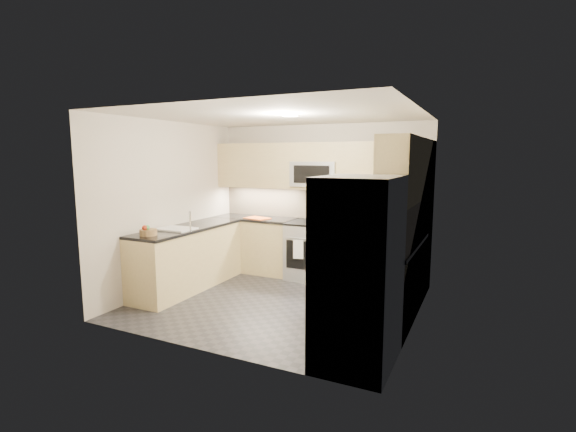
% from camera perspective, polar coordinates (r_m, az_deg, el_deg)
% --- Properties ---
extents(floor, '(3.60, 3.20, 0.00)m').
position_cam_1_polar(floor, '(5.82, -1.51, -11.73)').
color(floor, '#232328').
rests_on(floor, ground).
extents(ceiling, '(3.60, 3.20, 0.02)m').
position_cam_1_polar(ceiling, '(5.50, -1.61, 13.59)').
color(ceiling, beige).
rests_on(ceiling, wall_back).
extents(wall_back, '(3.60, 0.02, 2.50)m').
position_cam_1_polar(wall_back, '(6.98, 4.43, 2.12)').
color(wall_back, beige).
rests_on(wall_back, floor).
extents(wall_front, '(3.60, 0.02, 2.50)m').
position_cam_1_polar(wall_front, '(4.18, -11.59, -2.04)').
color(wall_front, beige).
rests_on(wall_front, floor).
extents(wall_left, '(0.02, 3.20, 2.50)m').
position_cam_1_polar(wall_left, '(6.54, -15.77, 1.43)').
color(wall_left, beige).
rests_on(wall_left, floor).
extents(wall_right, '(0.02, 3.20, 2.50)m').
position_cam_1_polar(wall_right, '(4.98, 17.23, -0.63)').
color(wall_right, beige).
rests_on(wall_right, floor).
extents(base_cab_back_left, '(1.42, 0.60, 0.90)m').
position_cam_1_polar(base_cab_back_left, '(7.30, -4.53, -3.98)').
color(base_cab_back_left, tan).
rests_on(base_cab_back_left, floor).
extents(base_cab_back_right, '(1.42, 0.60, 0.90)m').
position_cam_1_polar(base_cab_back_right, '(6.51, 12.41, -5.62)').
color(base_cab_back_right, tan).
rests_on(base_cab_back_right, floor).
extents(base_cab_right, '(0.60, 1.70, 0.90)m').
position_cam_1_polar(base_cab_right, '(5.34, 13.89, -8.71)').
color(base_cab_right, tan).
rests_on(base_cab_right, floor).
extents(base_cab_peninsula, '(0.60, 2.00, 0.90)m').
position_cam_1_polar(base_cab_peninsula, '(6.48, -13.49, -5.72)').
color(base_cab_peninsula, tan).
rests_on(base_cab_peninsula, floor).
extents(countertop_back_left, '(1.42, 0.63, 0.04)m').
position_cam_1_polar(countertop_back_left, '(7.22, -4.57, -0.32)').
color(countertop_back_left, black).
rests_on(countertop_back_left, base_cab_back_left).
extents(countertop_back_right, '(1.42, 0.63, 0.04)m').
position_cam_1_polar(countertop_back_right, '(6.42, 12.53, -1.54)').
color(countertop_back_right, black).
rests_on(countertop_back_right, base_cab_back_right).
extents(countertop_right, '(0.63, 1.70, 0.04)m').
position_cam_1_polar(countertop_right, '(5.23, 14.06, -3.77)').
color(countertop_right, black).
rests_on(countertop_right, base_cab_right).
extents(countertop_peninsula, '(0.63, 2.00, 0.04)m').
position_cam_1_polar(countertop_peninsula, '(6.39, -13.63, -1.63)').
color(countertop_peninsula, black).
rests_on(countertop_peninsula, base_cab_peninsula).
extents(upper_cab_back, '(3.60, 0.35, 0.75)m').
position_cam_1_polar(upper_cab_back, '(6.78, 3.94, 6.82)').
color(upper_cab_back, tan).
rests_on(upper_cab_back, wall_back).
extents(upper_cab_right, '(0.35, 1.95, 0.75)m').
position_cam_1_polar(upper_cab_right, '(5.23, 16.03, 6.16)').
color(upper_cab_right, tan).
rests_on(upper_cab_right, wall_right).
extents(backsplash_back, '(3.60, 0.01, 0.51)m').
position_cam_1_polar(backsplash_back, '(6.98, 4.41, 1.67)').
color(backsplash_back, tan).
rests_on(backsplash_back, wall_back).
extents(backsplash_right, '(0.01, 2.30, 0.51)m').
position_cam_1_polar(backsplash_right, '(5.43, 17.85, -0.54)').
color(backsplash_right, tan).
rests_on(backsplash_right, wall_right).
extents(gas_range, '(0.76, 0.65, 0.91)m').
position_cam_1_polar(gas_range, '(6.81, 3.36, -4.81)').
color(gas_range, '#AAACB2').
rests_on(gas_range, floor).
extents(range_cooktop, '(0.76, 0.65, 0.03)m').
position_cam_1_polar(range_cooktop, '(6.72, 3.40, -0.98)').
color(range_cooktop, black).
rests_on(range_cooktop, gas_range).
extents(oven_door_glass, '(0.62, 0.02, 0.45)m').
position_cam_1_polar(oven_door_glass, '(6.51, 2.26, -5.44)').
color(oven_door_glass, black).
rests_on(oven_door_glass, gas_range).
extents(oven_handle, '(0.60, 0.02, 0.02)m').
position_cam_1_polar(oven_handle, '(6.44, 2.21, -3.14)').
color(oven_handle, '#B2B5BA').
rests_on(oven_handle, gas_range).
extents(microwave, '(0.76, 0.40, 0.40)m').
position_cam_1_polar(microwave, '(6.76, 3.85, 5.76)').
color(microwave, '#A6AAAE').
rests_on(microwave, upper_cab_back).
extents(microwave_door, '(0.60, 0.01, 0.28)m').
position_cam_1_polar(microwave_door, '(6.57, 3.19, 5.70)').
color(microwave_door, black).
rests_on(microwave_door, microwave).
extents(refrigerator, '(0.70, 0.90, 1.80)m').
position_cam_1_polar(refrigerator, '(4.01, 9.60, -7.53)').
color(refrigerator, '#A6A9AE').
rests_on(refrigerator, floor).
extents(fridge_handle_left, '(0.02, 0.02, 1.20)m').
position_cam_1_polar(fridge_handle_left, '(3.95, 3.68, -6.93)').
color(fridge_handle_left, '#B2B5BA').
rests_on(fridge_handle_left, refrigerator).
extents(fridge_handle_right, '(0.02, 0.02, 1.20)m').
position_cam_1_polar(fridge_handle_right, '(4.28, 5.49, -5.79)').
color(fridge_handle_right, '#B2B5BA').
rests_on(fridge_handle_right, refrigerator).
extents(sink_basin, '(0.52, 0.38, 0.16)m').
position_cam_1_polar(sink_basin, '(6.21, -15.07, -2.33)').
color(sink_basin, white).
rests_on(sink_basin, base_cab_peninsula).
extents(faucet, '(0.03, 0.03, 0.28)m').
position_cam_1_polar(faucet, '(6.01, -13.25, -0.67)').
color(faucet, silver).
rests_on(faucet, countertop_peninsula).
extents(utensil_bowl, '(0.33, 0.33, 0.15)m').
position_cam_1_polar(utensil_bowl, '(6.24, 14.28, -1.00)').
color(utensil_bowl, '#78C454').
rests_on(utensil_bowl, countertop_back_right).
extents(cutting_board, '(0.47, 0.38, 0.01)m').
position_cam_1_polar(cutting_board, '(7.06, -4.23, -0.29)').
color(cutting_board, '#CD4D13').
rests_on(cutting_board, countertop_back_left).
extents(fruit_basket, '(0.23, 0.23, 0.08)m').
position_cam_1_polar(fruit_basket, '(5.83, -18.56, -2.14)').
color(fruit_basket, olive).
rests_on(fruit_basket, countertop_peninsula).
extents(fruit_apple, '(0.07, 0.07, 0.07)m').
position_cam_1_polar(fruit_apple, '(5.76, -19.02, -1.52)').
color(fruit_apple, '#A02812').
rests_on(fruit_apple, fruit_basket).
extents(fruit_pear, '(0.06, 0.06, 0.06)m').
position_cam_1_polar(fruit_pear, '(5.78, -18.69, -1.48)').
color(fruit_pear, '#49AC53').
rests_on(fruit_pear, fruit_basket).
extents(dish_towel_check, '(0.16, 0.05, 0.30)m').
position_cam_1_polar(dish_towel_check, '(6.49, 1.41, -4.58)').
color(dish_towel_check, white).
rests_on(dish_towel_check, oven_handle).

